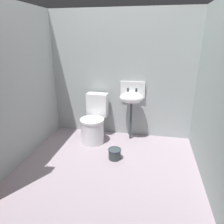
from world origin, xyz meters
TOP-DOWN VIEW (x-y plane):
  - ground_plane at (0.00, 0.00)m, footprint 2.86×2.51m
  - wall_back at (0.00, 1.10)m, footprint 2.86×0.10m
  - wall_left at (-1.28, 0.10)m, footprint 0.10×2.31m
  - wall_right at (1.28, 0.10)m, footprint 0.10×2.31m
  - toilet_near_wall at (-0.40, 0.70)m, footprint 0.42×0.61m
  - sink at (0.21, 0.89)m, footprint 0.42×0.35m
  - bucket at (0.06, 0.17)m, footprint 0.20×0.20m

SIDE VIEW (x-z plane):
  - ground_plane at x=0.00m, z-range -0.08..0.00m
  - bucket at x=0.06m, z-range 0.00..0.16m
  - toilet_near_wall at x=-0.40m, z-range -0.07..0.71m
  - sink at x=0.21m, z-range 0.26..1.25m
  - wall_back at x=0.00m, z-range 0.00..2.13m
  - wall_left at x=-1.28m, z-range 0.00..2.13m
  - wall_right at x=1.28m, z-range 0.00..2.13m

